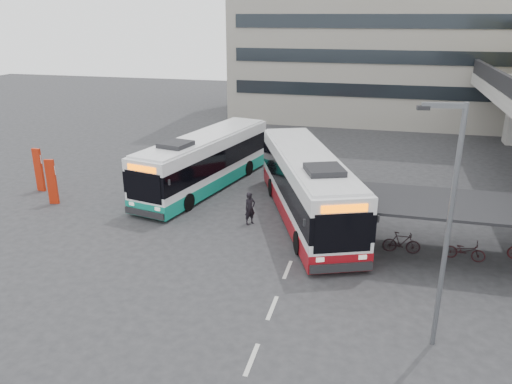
% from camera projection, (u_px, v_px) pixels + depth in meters
% --- Properties ---
extents(ground, '(120.00, 120.00, 0.00)m').
position_uv_depth(ground, '(231.00, 263.00, 21.65)').
color(ground, '#28282B').
rests_on(ground, ground).
extents(bike_shelter, '(10.00, 4.00, 2.54)m').
position_uv_depth(bike_shelter, '(434.00, 221.00, 21.89)').
color(bike_shelter, '#595B60').
rests_on(bike_shelter, ground).
extents(road_markings, '(0.15, 7.60, 0.01)m').
position_uv_depth(road_markings, '(272.00, 308.00, 18.33)').
color(road_markings, beige).
rests_on(road_markings, ground).
extents(bus_main, '(7.21, 12.83, 3.76)m').
position_uv_depth(bus_main, '(307.00, 187.00, 25.85)').
color(bus_main, white).
rests_on(bus_main, ground).
extents(bus_teal, '(5.10, 12.26, 3.54)m').
position_uv_depth(bus_teal, '(205.00, 162.00, 30.58)').
color(bus_teal, white).
rests_on(bus_teal, ground).
extents(pedestrian, '(0.71, 0.74, 1.70)m').
position_uv_depth(pedestrian, '(250.00, 208.00, 25.40)').
color(pedestrian, black).
rests_on(pedestrian, ground).
extents(lamp_post, '(1.39, 0.35, 7.91)m').
position_uv_depth(lamp_post, '(447.00, 216.00, 14.85)').
color(lamp_post, '#595B60').
rests_on(lamp_post, ground).
extents(sign_totem_mid, '(0.56, 0.28, 2.61)m').
position_uv_depth(sign_totem_mid, '(52.00, 181.00, 27.99)').
color(sign_totem_mid, '#AD210A').
rests_on(sign_totem_mid, ground).
extents(sign_totem_north, '(0.58, 0.22, 2.66)m').
position_uv_depth(sign_totem_north, '(39.00, 169.00, 30.04)').
color(sign_totem_north, '#AD210A').
rests_on(sign_totem_north, ground).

